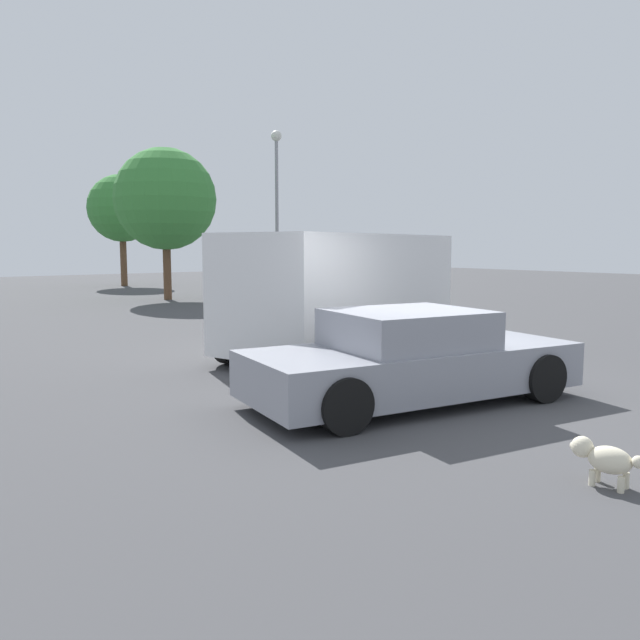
{
  "coord_description": "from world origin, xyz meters",
  "views": [
    {
      "loc": [
        -6.26,
        -5.92,
        2.04
      ],
      "look_at": [
        -0.36,
        1.81,
        0.9
      ],
      "focal_mm": 35.45,
      "sensor_mm": 36.0,
      "label": 1
    }
  ],
  "objects_px": {
    "dog": "(604,458)",
    "light_post_near": "(277,185)",
    "van_white": "(343,290)",
    "pedestrian": "(359,290)",
    "sedan_foreground": "(411,359)"
  },
  "relations": [
    {
      "from": "dog",
      "to": "sedan_foreground",
      "type": "bearing_deg",
      "value": -24.61
    },
    {
      "from": "dog",
      "to": "light_post_near",
      "type": "xyz_separation_m",
      "value": [
        9.68,
        19.62,
        4.31
      ]
    },
    {
      "from": "sedan_foreground",
      "to": "dog",
      "type": "xyz_separation_m",
      "value": [
        -0.79,
        -3.07,
        -0.32
      ]
    },
    {
      "from": "van_white",
      "to": "pedestrian",
      "type": "xyz_separation_m",
      "value": [
        2.46,
        2.39,
        -0.24
      ]
    },
    {
      "from": "sedan_foreground",
      "to": "light_post_near",
      "type": "relative_size",
      "value": 0.69
    },
    {
      "from": "dog",
      "to": "pedestrian",
      "type": "xyz_separation_m",
      "value": [
        4.95,
        8.93,
        0.73
      ]
    },
    {
      "from": "sedan_foreground",
      "to": "dog",
      "type": "height_order",
      "value": "sedan_foreground"
    },
    {
      "from": "dog",
      "to": "light_post_near",
      "type": "relative_size",
      "value": 0.09
    },
    {
      "from": "pedestrian",
      "to": "light_post_near",
      "type": "relative_size",
      "value": 0.24
    },
    {
      "from": "dog",
      "to": "light_post_near",
      "type": "height_order",
      "value": "light_post_near"
    },
    {
      "from": "sedan_foreground",
      "to": "pedestrian",
      "type": "height_order",
      "value": "pedestrian"
    },
    {
      "from": "van_white",
      "to": "sedan_foreground",
      "type": "bearing_deg",
      "value": -133.68
    },
    {
      "from": "sedan_foreground",
      "to": "light_post_near",
      "type": "bearing_deg",
      "value": 70.86
    },
    {
      "from": "pedestrian",
      "to": "light_post_near",
      "type": "distance_m",
      "value": 12.23
    },
    {
      "from": "sedan_foreground",
      "to": "light_post_near",
      "type": "xyz_separation_m",
      "value": [
        8.89,
        16.56,
        3.99
      ]
    }
  ]
}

